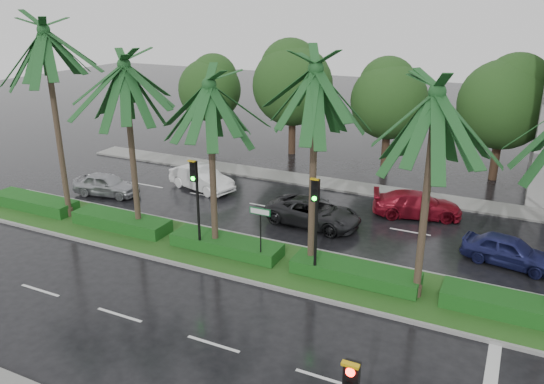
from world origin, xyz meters
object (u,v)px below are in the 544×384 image
at_px(street_sign, 260,222).
at_px(car_darkgrey, 314,212).
at_px(car_silver, 106,184).
at_px(car_white, 202,178).
at_px(car_red, 417,204).
at_px(car_blue, 509,251).
at_px(signal_median_left, 196,193).

bearing_deg(street_sign, car_darkgrey, 86.28).
xyz_separation_m(car_silver, car_white, (4.50, 3.22, 0.06)).
distance_m(car_darkgrey, car_red, 5.64).
bearing_deg(street_sign, car_silver, 161.38).
height_order(car_white, car_darkgrey, car_white).
bearing_deg(car_silver, car_white, -63.44).
bearing_deg(street_sign, car_white, 136.36).
xyz_separation_m(car_red, car_blue, (4.66, -3.78, -0.01)).
relative_size(signal_median_left, car_silver, 1.12).
bearing_deg(car_white, street_sign, -118.62).
relative_size(car_white, car_darkgrey, 0.90).
relative_size(street_sign, car_blue, 0.68).
height_order(car_darkgrey, car_red, car_darkgrey).
relative_size(car_silver, car_white, 0.89).
xyz_separation_m(street_sign, car_blue, (9.50, 4.90, -1.47)).
bearing_deg(car_silver, car_blue, -96.95).
bearing_deg(street_sign, signal_median_left, -176.53).
relative_size(signal_median_left, car_white, 1.00).
xyz_separation_m(signal_median_left, car_silver, (-9.18, 4.29, -2.34)).
height_order(car_silver, car_darkgrey, car_darkgrey).
distance_m(signal_median_left, car_white, 9.14).
height_order(car_white, car_red, car_white).
distance_m(car_silver, car_darkgrey, 12.58).
distance_m(car_silver, car_white, 5.53).
xyz_separation_m(signal_median_left, car_white, (-4.68, 7.51, -2.28)).
distance_m(signal_median_left, car_silver, 10.40).
distance_m(car_white, car_red, 12.60).
relative_size(street_sign, car_red, 0.57).
bearing_deg(car_red, car_silver, 89.39).
distance_m(signal_median_left, car_blue, 13.70).
bearing_deg(car_white, signal_median_left, -133.03).
bearing_deg(car_silver, car_red, -83.99).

